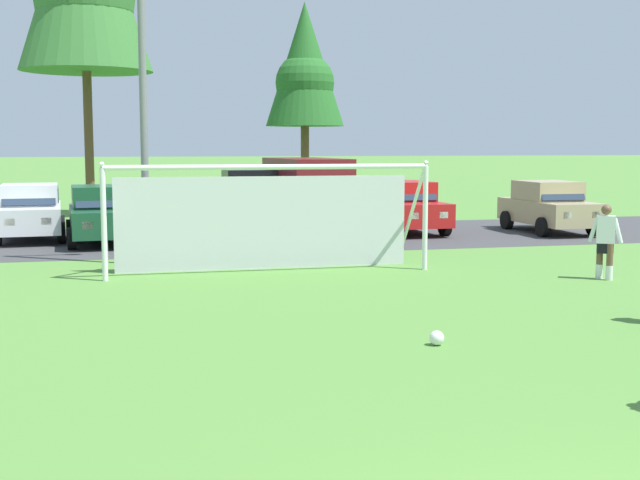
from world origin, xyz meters
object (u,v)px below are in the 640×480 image
player_defender_far (605,242)px  street_lamp (150,99)px  parked_car_slot_center (102,214)px  soccer_ball (437,338)px  soccer_goal (266,215)px  parked_car_slot_center_left (30,212)px  parked_car_slot_right (308,197)px  parked_car_slot_far_right (404,207)px  parked_car_slot_end (549,206)px  parked_car_slot_center_right (252,202)px

player_defender_far → street_lamp: bearing=153.7°
parked_car_slot_center → soccer_ball: bearing=-70.9°
soccer_goal → player_defender_far: size_ratio=4.54×
street_lamp → parked_car_slot_center_left: bearing=118.7°
parked_car_slot_right → parked_car_slot_far_right: size_ratio=1.15×
parked_car_slot_far_right → street_lamp: street_lamp is taller
parked_car_slot_right → parked_car_slot_far_right: parked_car_slot_right is taller
soccer_ball → parked_car_slot_center: size_ratio=0.05×
parked_car_slot_center_left → parked_car_slot_center: (2.17, -1.51, 0.00)m
soccer_ball → player_defender_far: 7.59m
parked_car_slot_end → parked_car_slot_center: bearing=179.3°
soccer_ball → parked_car_slot_center_left: size_ratio=0.05×
parked_car_slot_center → parked_car_slot_end: 14.58m
parked_car_slot_far_right → street_lamp: size_ratio=0.55×
player_defender_far → soccer_ball: bearing=-140.2°
parked_car_slot_center_right → parked_car_slot_right: bearing=-43.5°
parked_car_slot_center → street_lamp: bearing=-74.9°
soccer_goal → player_defender_far: soccer_goal is taller
player_defender_far → parked_car_slot_end: 10.10m
parked_car_slot_center_left → parked_car_slot_end: bearing=-5.7°
player_defender_far → parked_car_slot_end: parked_car_slot_end is taller
player_defender_far → parked_car_slot_center: (-10.80, 9.54, 0.05)m
soccer_ball → parked_car_slot_center_left: parked_car_slot_center_left is taller
player_defender_far → parked_car_slot_right: size_ratio=0.33×
soccer_ball → parked_car_slot_center: parked_car_slot_center is taller
player_defender_far → parked_car_slot_center_left: (-12.97, 11.05, 0.05)m
soccer_goal → parked_car_slot_far_right: size_ratio=1.74×
soccer_ball → parked_car_slot_center: (-4.99, 14.38, 0.77)m
parked_car_slot_right → soccer_goal: bearing=-111.5°
parked_car_slot_center_right → parked_car_slot_far_right: parked_car_slot_center_right is taller
player_defender_far → parked_car_slot_center_left: bearing=139.6°
soccer_ball → street_lamp: bearing=111.1°
parked_car_slot_right → parked_car_slot_end: 8.41m
player_defender_far → parked_car_slot_center: bearing=138.5°
parked_car_slot_center_right → player_defender_far: bearing=-59.8°
soccer_ball → soccer_goal: (-1.15, 7.96, 1.18)m
soccer_ball → street_lamp: (-3.68, 9.53, 3.91)m
parked_car_slot_center_left → parked_car_slot_far_right: same height
parked_car_slot_center → parked_car_slot_right: bearing=-4.3°
soccer_ball → parked_car_slot_far_right: 15.98m
parked_car_slot_center_right → parked_car_slot_far_right: size_ratio=1.10×
soccer_ball → parked_car_slot_right: parked_car_slot_right is taller
parked_car_slot_far_right → soccer_goal: bearing=-129.3°
parked_car_slot_end → street_lamp: 14.42m
street_lamp → parked_car_slot_right: bearing=42.0°
player_defender_far → parked_car_slot_right: (-4.61, 9.08, 0.52)m
soccer_goal → parked_car_slot_right: 6.41m
parked_car_slot_center_left → parked_car_slot_center: 2.64m
parked_car_slot_right → parked_car_slot_far_right: bearing=19.9°
player_defender_far → street_lamp: street_lamp is taller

